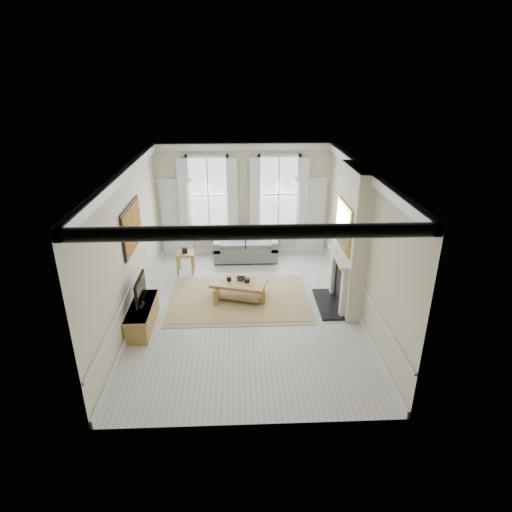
{
  "coord_description": "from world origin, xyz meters",
  "views": [
    {
      "loc": [
        -0.17,
        -8.88,
        5.27
      ],
      "look_at": [
        0.24,
        0.4,
        1.25
      ],
      "focal_mm": 30.0,
      "sensor_mm": 36.0,
      "label": 1
    }
  ],
  "objects_px": {
    "sofa": "(246,248)",
    "tv_stand": "(142,316)",
    "side_table": "(185,256)",
    "coffee_table": "(239,284)"
  },
  "relations": [
    {
      "from": "sofa",
      "to": "side_table",
      "type": "height_order",
      "value": "sofa"
    },
    {
      "from": "sofa",
      "to": "tv_stand",
      "type": "distance_m",
      "value": 4.39
    },
    {
      "from": "tv_stand",
      "to": "side_table",
      "type": "bearing_deg",
      "value": 76.83
    },
    {
      "from": "coffee_table",
      "to": "tv_stand",
      "type": "relative_size",
      "value": 0.99
    },
    {
      "from": "tv_stand",
      "to": "coffee_table",
      "type": "bearing_deg",
      "value": 28.42
    },
    {
      "from": "side_table",
      "to": "tv_stand",
      "type": "distance_m",
      "value": 2.9
    },
    {
      "from": "sofa",
      "to": "tv_stand",
      "type": "relative_size",
      "value": 1.26
    },
    {
      "from": "side_table",
      "to": "sofa",
      "type": "bearing_deg",
      "value": 26.98
    },
    {
      "from": "side_table",
      "to": "tv_stand",
      "type": "bearing_deg",
      "value": -103.17
    },
    {
      "from": "side_table",
      "to": "tv_stand",
      "type": "relative_size",
      "value": 0.4
    }
  ]
}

